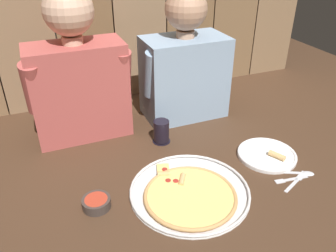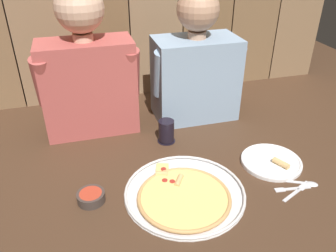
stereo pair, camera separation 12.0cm
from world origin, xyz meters
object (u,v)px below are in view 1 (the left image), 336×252
Objects in this scene: drinking_glass at (161,132)px; diner_right at (185,61)px; diner_left at (77,70)px; dipping_bowl at (96,202)px; pizza_tray at (189,193)px; dinner_plate at (267,155)px.

diner_right is (0.19, 0.19, 0.22)m from drinking_glass.
diner_left is 0.48m from diner_right.
pizza_tray is at bearing -11.64° from dipping_bowl.
dinner_plate is 0.44m from drinking_glass.
diner_right is at bearing 108.99° from dinner_plate.
diner_left is at bearing 83.89° from dipping_bowl.
dinner_plate is at bearing 2.04° from dipping_bowl.
drinking_glass is at bearing 84.45° from pizza_tray.
drinking_glass reaches higher than dinner_plate.
dipping_bowl is at bearing -139.63° from drinking_glass.
dipping_bowl is 0.15× the size of diner_left.
diner_left is (-0.25, 0.54, 0.28)m from pizza_tray.
diner_right is (-0.16, 0.46, 0.26)m from dinner_plate.
diner_left is (0.05, 0.48, 0.28)m from dipping_bowl.
diner_right is (0.53, 0.48, 0.25)m from dipping_bowl.
drinking_glass reaches higher than dipping_bowl.
diner_right reaches higher than dipping_bowl.
diner_left reaches higher than drinking_glass.
dinner_plate is 0.83m from diner_left.
diner_left reaches higher than diner_right.
pizza_tray is at bearing -65.11° from diner_left.
diner_left reaches higher than dipping_bowl.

